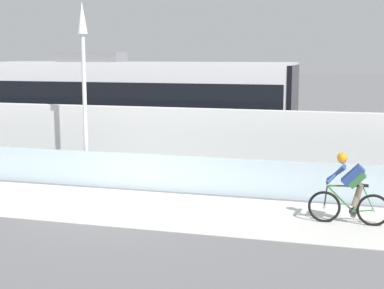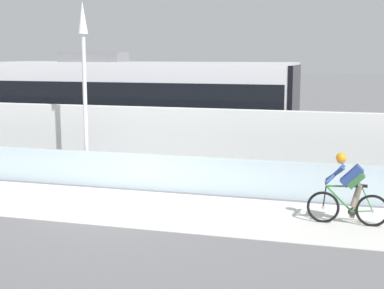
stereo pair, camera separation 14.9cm
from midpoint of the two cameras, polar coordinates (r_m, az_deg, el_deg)
The scene contains 9 objects.
ground_plane at distance 14.29m, azimuth -7.37°, elevation -6.16°, with size 200.00×200.00×0.00m, color slate.
bike_path_deck at distance 14.29m, azimuth -7.37°, elevation -6.14°, with size 32.00×3.20×0.01m, color silver.
glass_parapet at distance 15.83m, azimuth -4.74°, elevation -2.74°, with size 32.00×0.05×1.01m, color silver.
concrete_barrier_wall at distance 17.40m, azimuth -2.65°, elevation 0.24°, with size 32.00×0.36×2.13m, color silver.
tram_rail_near at distance 19.91m, azimuth -0.32°, elevation -1.73°, with size 32.00×0.08×0.01m, color #595654.
tram_rail_far at distance 21.27m, azimuth 0.78°, elevation -1.03°, with size 32.00×0.08×0.01m, color #595654.
tram at distance 20.92m, azimuth -4.70°, elevation 3.99°, with size 11.06×2.54×3.81m.
cyclist_on_bike at distance 12.96m, azimuth 15.78°, elevation -4.45°, with size 1.77×0.58×1.61m.
lamp_post_antenna at distance 16.53m, azimuth -10.53°, elevation 7.39°, with size 0.28×0.28×5.20m.
Camera 2 is at (5.64, -12.60, 3.74)m, focal length 53.08 mm.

